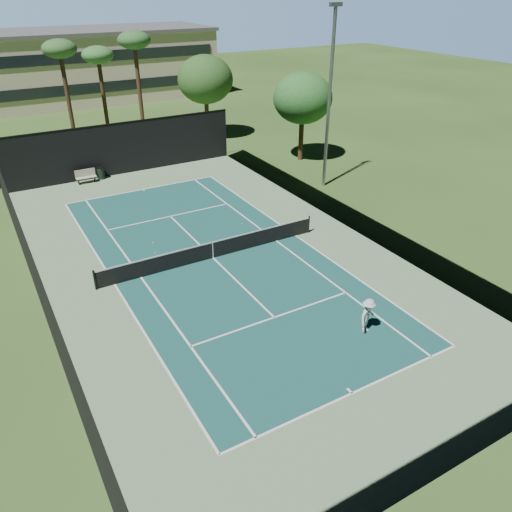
{
  "coord_description": "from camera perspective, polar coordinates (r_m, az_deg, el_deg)",
  "views": [
    {
      "loc": [
        -9.92,
        -21.96,
        13.4
      ],
      "look_at": [
        1.0,
        -3.0,
        1.3
      ],
      "focal_mm": 35.0,
      "sensor_mm": 36.0,
      "label": 1
    }
  ],
  "objects": [
    {
      "name": "apron_slab",
      "position": [
        27.58,
        -4.92,
        -0.24
      ],
      "size": [
        18.0,
        32.0,
        0.01
      ],
      "primitive_type": "cube",
      "color": "#698D63",
      "rests_on": "ground"
    },
    {
      "name": "palm_b",
      "position": [
        49.67,
        -17.59,
        20.73
      ],
      "size": [
        2.8,
        2.8,
        8.42
      ],
      "color": "#402B1B",
      "rests_on": "ground"
    },
    {
      "name": "palm_a",
      "position": [
        46.93,
        -21.48,
        20.75
      ],
      "size": [
        2.8,
        2.8,
        9.32
      ],
      "color": "#462E1E",
      "rests_on": "ground"
    },
    {
      "name": "player",
      "position": [
        22.05,
        12.66,
        -6.67
      ],
      "size": [
        1.21,
        0.98,
        1.64
      ],
      "primitive_type": "imported",
      "rotation": [
        0.0,
        0.0,
        0.41
      ],
      "color": "silver",
      "rests_on": "ground"
    },
    {
      "name": "court_surface",
      "position": [
        27.57,
        -4.92,
        -0.23
      ],
      "size": [
        10.97,
        23.77,
        0.01
      ],
      "primitive_type": "cube",
      "color": "#184E4A",
      "rests_on": "ground"
    },
    {
      "name": "tennis_ball_c",
      "position": [
        31.36,
        -1.62,
        3.7
      ],
      "size": [
        0.08,
        0.08,
        0.08
      ],
      "primitive_type": "sphere",
      "color": "#C9EC35",
      "rests_on": "ground"
    },
    {
      "name": "tennis_ball_a",
      "position": [
        17.46,
        -5.03,
        -21.18
      ],
      "size": [
        0.07,
        0.07,
        0.07
      ],
      "primitive_type": "sphere",
      "color": "#C7D730",
      "rests_on": "ground"
    },
    {
      "name": "trash_bin",
      "position": [
        40.57,
        -17.31,
        9.05
      ],
      "size": [
        0.56,
        0.56,
        0.95
      ],
      "color": "black",
      "rests_on": "ground"
    },
    {
      "name": "decid_tree_a",
      "position": [
        48.92,
        -5.82,
        19.42
      ],
      "size": [
        5.12,
        5.12,
        7.62
      ],
      "color": "#40281B",
      "rests_on": "ground"
    },
    {
      "name": "court_lines",
      "position": [
        27.57,
        -4.92,
        -0.21
      ],
      "size": [
        11.07,
        23.87,
        0.01
      ],
      "color": "white",
      "rests_on": "ground"
    },
    {
      "name": "palm_c",
      "position": [
        47.31,
        -13.72,
        22.39
      ],
      "size": [
        2.8,
        2.8,
        9.77
      ],
      "color": "#4C3020",
      "rests_on": "ground"
    },
    {
      "name": "ground",
      "position": [
        27.58,
        -4.92,
        -0.25
      ],
      "size": [
        160.0,
        160.0,
        0.0
      ],
      "primitive_type": "plane",
      "color": "#31541F",
      "rests_on": "ground"
    },
    {
      "name": "decid_tree_b",
      "position": [
        42.37,
        5.37,
        17.5
      ],
      "size": [
        4.8,
        4.8,
        7.14
      ],
      "color": "#4B3320",
      "rests_on": "ground"
    },
    {
      "name": "light_pole",
      "position": [
        36.2,
        8.4,
        17.6
      ],
      "size": [
        0.9,
        0.25,
        12.22
      ],
      "color": "gray",
      "rests_on": "ground"
    },
    {
      "name": "tennis_net",
      "position": [
        27.31,
        -4.97,
        0.77
      ],
      "size": [
        12.9,
        0.1,
        1.1
      ],
      "color": "black",
      "rests_on": "ground"
    },
    {
      "name": "tennis_ball_b",
      "position": [
        29.65,
        -11.68,
        1.51
      ],
      "size": [
        0.08,
        0.08,
        0.08
      ],
      "primitive_type": "sphere",
      "color": "yellow",
      "rests_on": "ground"
    },
    {
      "name": "tennis_ball_d",
      "position": [
        28.46,
        -11.47,
        0.31
      ],
      "size": [
        0.08,
        0.08,
        0.08
      ],
      "primitive_type": "sphere",
      "color": "#D2EE36",
      "rests_on": "ground"
    },
    {
      "name": "park_bench",
      "position": [
        40.07,
        -18.88,
        8.67
      ],
      "size": [
        1.5,
        0.45,
        1.02
      ],
      "color": "beige",
      "rests_on": "ground"
    },
    {
      "name": "campus_building",
      "position": [
        69.28,
        -22.76,
        19.25
      ],
      "size": [
        40.5,
        12.5,
        8.3
      ],
      "color": "beige",
      "rests_on": "ground"
    },
    {
      "name": "fence",
      "position": [
        26.71,
        -5.16,
        3.57
      ],
      "size": [
        18.04,
        32.05,
        4.03
      ],
      "color": "black",
      "rests_on": "ground"
    }
  ]
}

